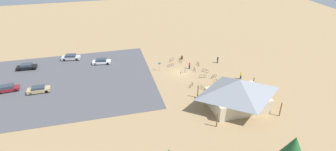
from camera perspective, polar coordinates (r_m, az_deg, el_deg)
ground at (r=65.21m, az=2.60°, el=0.53°), size 160.00×160.00×0.00m
parking_lot_asphalt at (r=65.09m, az=-19.87°, el=-1.30°), size 37.26×30.66×0.05m
bike_pavilion at (r=53.21m, az=14.25°, el=-3.26°), size 12.58×9.88×5.84m
trash_bin at (r=71.99m, az=2.87°, el=3.70°), size 0.60×0.60×0.90m
lot_sign at (r=65.68m, az=-1.79°, el=2.13°), size 0.56×0.08×2.20m
pine_west at (r=41.82m, az=24.41°, el=-13.49°), size 3.71×3.71×6.07m
bicycle_silver_yard_right at (r=63.33m, az=7.14°, el=-0.17°), size 1.69×0.48×0.83m
bicycle_blue_back_row at (r=66.00m, az=7.65°, el=1.03°), size 0.98×1.59×0.84m
bicycle_green_mid_cluster at (r=69.12m, az=6.25°, el=2.39°), size 0.48×1.72×0.82m
bicycle_purple_near_porch at (r=66.21m, az=5.49°, el=1.25°), size 0.48×1.74×0.87m
bicycle_red_front_row at (r=70.46m, az=2.59°, el=3.05°), size 0.48×1.71×0.78m
bicycle_white_edge_south at (r=65.16m, az=3.17°, el=0.84°), size 1.65×0.58×0.79m
bicycle_teal_by_bin at (r=63.69m, az=9.42°, el=-0.19°), size 1.58×0.64×0.83m
bicycle_orange_yard_center at (r=62.07m, az=10.23°, el=-1.06°), size 1.73×0.48×0.86m
bicycle_black_near_sign at (r=59.64m, az=4.86°, el=-2.00°), size 1.18×1.21×0.83m
bicycle_yellow_yard_left at (r=58.98m, az=7.17°, el=-2.49°), size 0.62×1.64×0.80m
bicycle_silver_trailside at (r=71.04m, az=0.81°, el=3.31°), size 1.40×1.09×0.76m
bicycle_blue_lone_west at (r=68.04m, az=0.54°, el=2.13°), size 1.71×0.54×0.81m
car_tan_far_end at (r=63.12m, az=-25.07°, el=-2.60°), size 4.49×1.87×1.35m
car_maroon_by_curb at (r=66.51m, az=-30.14°, el=-2.30°), size 4.58×2.18×1.40m
car_silver_end_stall at (r=75.70m, az=-19.35°, el=3.58°), size 4.80×2.53×1.39m
car_black_front_row at (r=74.68m, az=-27.08°, el=1.63°), size 4.60×2.06×1.35m
car_white_aisle_side at (r=71.19m, az=-13.51°, el=2.86°), size 4.63×2.37×1.35m
visitor_by_pavilion at (r=64.23m, az=14.78°, el=0.04°), size 0.39×0.36×1.79m
visitor_at_bikes at (r=70.73m, az=10.18°, el=3.24°), size 0.36×0.37×1.79m
visitor_crossing_yard at (r=66.89m, az=4.44°, el=2.13°), size 0.40×0.39×1.80m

